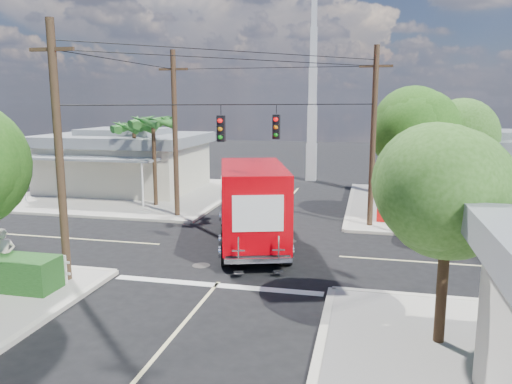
% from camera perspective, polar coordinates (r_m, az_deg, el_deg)
% --- Properties ---
extents(ground, '(120.00, 120.00, 0.00)m').
position_cam_1_polar(ground, '(21.68, -1.18, -6.66)').
color(ground, black).
rests_on(ground, ground).
extents(sidewalk_ne, '(14.12, 14.12, 0.14)m').
position_cam_1_polar(sidewalk_ne, '(32.16, 23.04, -1.75)').
color(sidewalk_ne, '#ABA69B').
rests_on(sidewalk_ne, ground).
extents(sidewalk_nw, '(14.12, 14.12, 0.14)m').
position_cam_1_polar(sidewalk_nw, '(35.40, -14.12, -0.19)').
color(sidewalk_nw, '#ABA69B').
rests_on(sidewalk_nw, ground).
extents(road_markings, '(32.00, 32.00, 0.01)m').
position_cam_1_polar(road_markings, '(20.32, -2.19, -7.82)').
color(road_markings, beige).
rests_on(road_markings, ground).
extents(building_ne, '(11.80, 10.20, 4.50)m').
position_cam_1_polar(building_ne, '(33.18, 25.74, 2.34)').
color(building_ne, silver).
rests_on(building_ne, sidewalk_ne).
extents(building_nw, '(10.80, 10.20, 4.30)m').
position_cam_1_polar(building_nw, '(36.99, -14.71, 3.59)').
color(building_nw, beige).
rests_on(building_nw, sidewalk_nw).
extents(radio_tower, '(0.80, 0.80, 17.00)m').
position_cam_1_polar(radio_tower, '(40.38, 6.46, 9.26)').
color(radio_tower, silver).
rests_on(radio_tower, ground).
extents(tree_ne_front, '(4.21, 4.14, 6.66)m').
position_cam_1_polar(tree_ne_front, '(27.01, 17.54, 6.52)').
color(tree_ne_front, '#422D1C').
rests_on(tree_ne_front, sidewalk_ne).
extents(tree_ne_back, '(3.77, 3.66, 5.82)m').
position_cam_1_polar(tree_ne_back, '(29.54, 22.19, 5.39)').
color(tree_ne_back, '#422D1C').
rests_on(tree_ne_back, sidewalk_ne).
extents(tree_se, '(3.67, 3.54, 5.62)m').
position_cam_1_polar(tree_se, '(13.22, 21.20, -0.33)').
color(tree_se, '#422D1C').
rests_on(tree_se, sidewalk_se).
extents(palm_nw_front, '(3.01, 3.08, 5.59)m').
position_cam_1_polar(palm_nw_front, '(30.36, -11.68, 7.67)').
color(palm_nw_front, '#422D1C').
rests_on(palm_nw_front, sidewalk_nw).
extents(palm_nw_back, '(3.01, 3.08, 5.19)m').
position_cam_1_polar(palm_nw_back, '(32.59, -13.79, 7.10)').
color(palm_nw_back, '#422D1C').
rests_on(palm_nw_back, sidewalk_nw).
extents(utility_poles, '(12.00, 10.68, 9.00)m').
position_cam_1_polar(utility_poles, '(22.77, -4.13, 6.12)').
color(utility_poles, '#473321').
rests_on(utility_poles, ground).
extents(vending_boxes, '(1.90, 0.50, 1.10)m').
position_cam_1_polar(vending_boxes, '(26.95, 15.66, -2.15)').
color(vending_boxes, red).
rests_on(vending_boxes, sidewalk_ne).
extents(delivery_truck, '(4.81, 8.82, 3.67)m').
position_cam_1_polar(delivery_truck, '(22.01, -0.49, -1.39)').
color(delivery_truck, black).
rests_on(delivery_truck, ground).
extents(parked_car, '(5.58, 2.93, 1.50)m').
position_cam_1_polar(parked_car, '(23.75, 23.65, -4.16)').
color(parked_car, silver).
rests_on(parked_car, ground).
extents(pedestrian, '(0.84, 0.78, 1.91)m').
position_cam_1_polar(pedestrian, '(19.30, -26.80, -6.55)').
color(pedestrian, beige).
rests_on(pedestrian, sidewalk_sw).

